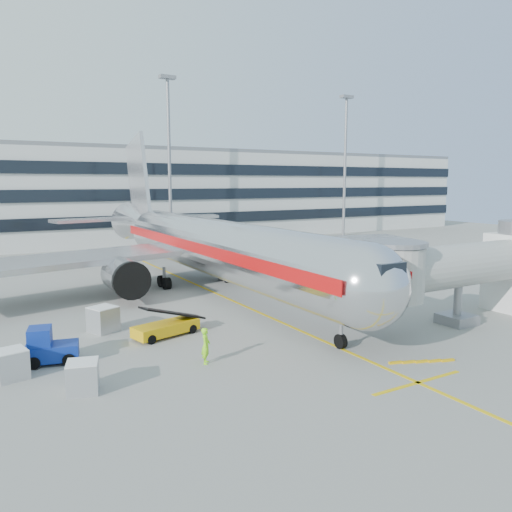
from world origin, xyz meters
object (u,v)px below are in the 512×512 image
main_jet (205,244)px  ramp_worker (206,346)px  cargo_container_right (103,319)px  cargo_container_front (83,377)px  cargo_container_left (11,364)px  belt_loader (166,327)px  baggage_tug (48,348)px

main_jet → ramp_worker: size_ratio=25.22×
cargo_container_right → cargo_container_front: 9.97m
main_jet → cargo_container_front: bearing=-128.5°
cargo_container_front → ramp_worker: ramp_worker is taller
cargo_container_left → cargo_container_right: cargo_container_right is taller
cargo_container_right → cargo_container_front: (-3.17, -9.46, -0.09)m
main_jet → belt_loader: bearing=-124.2°
belt_loader → ramp_worker: size_ratio=2.34×
baggage_tug → cargo_container_front: 5.02m
belt_loader → cargo_container_front: 9.07m
main_jet → cargo_container_front: 23.89m
main_jet → cargo_container_right: bearing=-141.9°
cargo_container_front → main_jet: bearing=51.5°
main_jet → cargo_container_right: main_jet is taller
main_jet → cargo_container_front: main_jet is taller
cargo_container_right → ramp_worker: (3.49, -8.88, 0.16)m
baggage_tug → cargo_container_front: (0.85, -4.94, -0.14)m
baggage_tug → cargo_container_left: 2.43m
belt_loader → cargo_container_front: belt_loader is taller
baggage_tug → ramp_worker: 8.68m
belt_loader → cargo_container_right: belt_loader is taller
cargo_container_left → cargo_container_front: cargo_container_left is taller
cargo_container_front → ramp_worker: bearing=5.0°
cargo_container_left → baggage_tug: bearing=35.7°
main_jet → cargo_container_left: 23.31m
cargo_container_right → cargo_container_front: cargo_container_right is taller
baggage_tug → cargo_container_right: size_ratio=1.45×
main_jet → ramp_worker: bearing=-114.2°
cargo_container_right → ramp_worker: 9.54m
cargo_container_right → ramp_worker: size_ratio=1.04×
cargo_container_left → ramp_worker: 9.93m
cargo_container_left → cargo_container_right: (5.99, 5.93, 0.08)m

